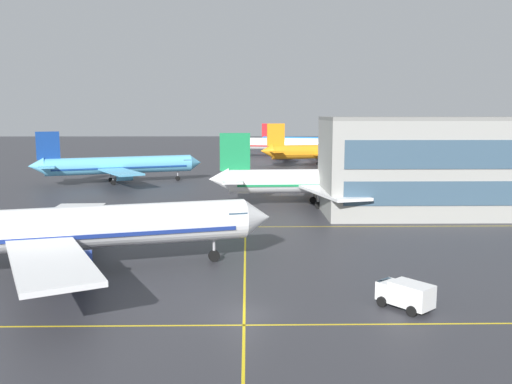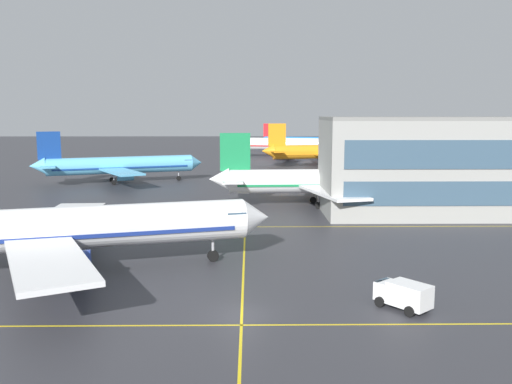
% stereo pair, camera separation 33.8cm
% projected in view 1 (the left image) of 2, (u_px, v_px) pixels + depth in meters
% --- Properties ---
extents(ground_plane, '(600.00, 600.00, 0.00)m').
position_uv_depth(ground_plane, '(244.00, 314.00, 38.70)').
color(ground_plane, '#333338').
extents(airliner_front_gate, '(38.27, 32.60, 12.05)m').
position_uv_depth(airliner_front_gate, '(64.00, 229.00, 48.15)').
color(airliner_front_gate, white).
rests_on(airliner_front_gate, ground).
extents(airliner_second_row, '(37.02, 31.94, 11.52)m').
position_uv_depth(airliner_second_row, '(325.00, 181.00, 83.33)').
color(airliner_second_row, white).
rests_on(airliner_second_row, ground).
extents(airliner_third_row, '(34.12, 29.21, 10.93)m').
position_uv_depth(airliner_third_row, '(118.00, 166.00, 110.41)').
color(airliner_third_row, '#5BB7E5').
rests_on(airliner_third_row, ground).
extents(airliner_far_left_stand, '(37.75, 32.08, 11.79)m').
position_uv_depth(airliner_far_left_stand, '(327.00, 152.00, 145.68)').
color(airliner_far_left_stand, orange).
rests_on(airliner_far_left_stand, ground).
extents(airliner_far_right_stand, '(40.64, 34.54, 12.73)m').
position_uv_depth(airliner_far_right_stand, '(286.00, 144.00, 174.14)').
color(airliner_far_right_stand, white).
rests_on(airliner_far_right_stand, ground).
extents(airliner_distant_taxiway, '(32.73, 27.96, 10.40)m').
position_uv_depth(airliner_distant_taxiway, '(298.00, 141.00, 209.76)').
color(airliner_distant_taxiway, blue).
rests_on(airliner_distant_taxiway, ground).
extents(taxiway_markings, '(112.18, 70.57, 0.01)m').
position_uv_depth(taxiway_markings, '(245.00, 261.00, 52.58)').
color(taxiway_markings, yellow).
rests_on(taxiway_markings, ground).
extents(service_truck_red_van, '(4.05, 4.33, 2.10)m').
position_uv_depth(service_truck_red_van, '(405.00, 294.00, 39.64)').
color(service_truck_red_van, white).
rests_on(service_truck_red_van, ground).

